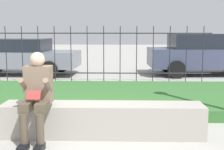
% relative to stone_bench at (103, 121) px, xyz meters
% --- Properties ---
extents(ground_plane, '(60.00, 60.00, 0.00)m').
position_rel_stone_bench_xyz_m(ground_plane, '(-0.22, 0.00, -0.22)').
color(ground_plane, '#9E9B93').
extents(stone_bench, '(3.05, 0.51, 0.50)m').
position_rel_stone_bench_xyz_m(stone_bench, '(0.00, 0.00, 0.00)').
color(stone_bench, gray).
rests_on(stone_bench, ground_plane).
extents(person_seated_reader, '(0.42, 0.73, 1.30)m').
position_rel_stone_bench_xyz_m(person_seated_reader, '(-0.92, -0.29, 0.50)').
color(person_seated_reader, black).
rests_on(person_seated_reader, ground_plane).
extents(grass_berm, '(8.28, 3.18, 0.21)m').
position_rel_stone_bench_xyz_m(grass_berm, '(-0.22, 2.29, -0.12)').
color(grass_berm, '#33662D').
rests_on(grass_berm, ground_plane).
extents(iron_fence, '(6.28, 0.03, 1.72)m').
position_rel_stone_bench_xyz_m(iron_fence, '(-0.22, 4.53, 0.67)').
color(iron_fence, '#232326').
rests_on(iron_fence, ground_plane).
extents(car_parked_left, '(4.19, 2.03, 1.30)m').
position_rel_stone_bench_xyz_m(car_parked_left, '(-3.37, 6.52, 0.47)').
color(car_parked_left, slate).
rests_on(car_parked_left, ground_plane).
extents(car_parked_right, '(4.18, 2.07, 1.48)m').
position_rel_stone_bench_xyz_m(car_parked_right, '(3.34, 6.71, 0.55)').
color(car_parked_right, '#383D56').
rests_on(car_parked_right, ground_plane).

